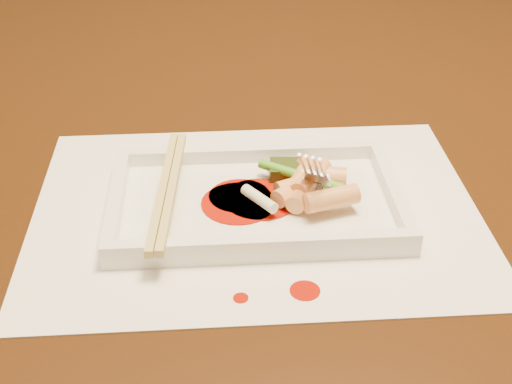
{
  "coord_description": "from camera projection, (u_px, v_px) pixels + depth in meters",
  "views": [
    {
      "loc": [
        0.01,
        -0.7,
        1.12
      ],
      "look_at": [
        0.05,
        -0.17,
        0.77
      ],
      "focal_mm": 50.0,
      "sensor_mm": 36.0,
      "label": 1
    }
  ],
  "objects": [
    {
      "name": "rice_cake_4",
      "position": [
        322.0,
        176.0,
        0.66
      ],
      "size": [
        0.05,
        0.03,
        0.02
      ],
      "primitive_type": "cylinder",
      "rotation": [
        1.57,
        0.0,
        1.39
      ],
      "color": "#FFC077",
      "rests_on": "plate_base"
    },
    {
      "name": "scallion_white",
      "position": [
        259.0,
        199.0,
        0.62
      ],
      "size": [
        0.03,
        0.04,
        0.01
      ],
      "primitive_type": "cylinder",
      "rotation": [
        1.57,
        0.0,
        0.62
      ],
      "color": "#EAEACC",
      "rests_on": "plate_base"
    },
    {
      "name": "plate_rim_right",
      "position": [
        393.0,
        190.0,
        0.64
      ],
      "size": [
        0.01,
        0.14,
        0.01
      ],
      "primitive_type": "cube",
      "color": "white",
      "rests_on": "plate_base"
    },
    {
      "name": "scallion_green",
      "position": [
        300.0,
        176.0,
        0.65
      ],
      "size": [
        0.07,
        0.06,
        0.01
      ],
      "primitive_type": "cylinder",
      "rotation": [
        1.57,
        0.0,
        0.96
      ],
      "color": "#3D8E16",
      "rests_on": "plate_base"
    },
    {
      "name": "placemat",
      "position": [
        256.0,
        209.0,
        0.65
      ],
      "size": [
        0.4,
        0.3,
        0.0
      ],
      "primitive_type": "cube",
      "color": "white",
      "rests_on": "table"
    },
    {
      "name": "rice_cake_7",
      "position": [
        298.0,
        186.0,
        0.64
      ],
      "size": [
        0.05,
        0.03,
        0.02
      ],
      "primitive_type": "cylinder",
      "rotation": [
        1.57,
        0.0,
        1.97
      ],
      "color": "#FFC077",
      "rests_on": "plate_base"
    },
    {
      "name": "plate_rim_far",
      "position": [
        251.0,
        153.0,
        0.7
      ],
      "size": [
        0.26,
        0.01,
        0.01
      ],
      "primitive_type": "cube",
      "color": "white",
      "rests_on": "plate_base"
    },
    {
      "name": "fork",
      "position": [
        335.0,
        116.0,
        0.62
      ],
      "size": [
        0.09,
        0.1,
        0.14
      ],
      "primitive_type": null,
      "color": "silver",
      "rests_on": "plate_base"
    },
    {
      "name": "rice_cake_2",
      "position": [
        311.0,
        178.0,
        0.64
      ],
      "size": [
        0.04,
        0.05,
        0.02
      ],
      "primitive_type": "cylinder",
      "rotation": [
        1.57,
        0.0,
        2.56
      ],
      "color": "#FFC077",
      "rests_on": "plate_base"
    },
    {
      "name": "rice_cake_0",
      "position": [
        302.0,
        194.0,
        0.63
      ],
      "size": [
        0.03,
        0.05,
        0.02
      ],
      "primitive_type": "cylinder",
      "rotation": [
        1.57,
        0.0,
        2.7
      ],
      "color": "#FFC077",
      "rests_on": "plate_base"
    },
    {
      "name": "sauce_blob_2",
      "position": [
        240.0,
        196.0,
        0.65
      ],
      "size": [
        0.06,
        0.06,
        0.0
      ],
      "primitive_type": "cylinder",
      "color": "#A21304",
      "rests_on": "plate_base"
    },
    {
      "name": "chopstick_a",
      "position": [
        163.0,
        188.0,
        0.63
      ],
      "size": [
        0.02,
        0.19,
        0.01
      ],
      "primitive_type": "cube",
      "rotation": [
        0.0,
        0.0,
        -0.08
      ],
      "color": "tan",
      "rests_on": "plate_rim_near"
    },
    {
      "name": "plate_rim_left",
      "position": [
        116.0,
        200.0,
        0.63
      ],
      "size": [
        0.01,
        0.14,
        0.01
      ],
      "primitive_type": "cube",
      "color": "white",
      "rests_on": "plate_base"
    },
    {
      "name": "sauce_blob_1",
      "position": [
        239.0,
        203.0,
        0.64
      ],
      "size": [
        0.07,
        0.07,
        0.0
      ],
      "primitive_type": "cylinder",
      "color": "#A21304",
      "rests_on": "plate_base"
    },
    {
      "name": "rice_cake_5",
      "position": [
        331.0,
        198.0,
        0.61
      ],
      "size": [
        0.05,
        0.03,
        0.02
      ],
      "primitive_type": "cylinder",
      "rotation": [
        1.57,
        0.0,
        1.85
      ],
      "color": "#FFC077",
      "rests_on": "plate_base"
    },
    {
      "name": "plate_base",
      "position": [
        256.0,
        205.0,
        0.64
      ],
      "size": [
        0.26,
        0.16,
        0.01
      ],
      "primitive_type": "cube",
      "color": "white",
      "rests_on": "placemat"
    },
    {
      "name": "rice_cake_1",
      "position": [
        293.0,
        191.0,
        0.64
      ],
      "size": [
        0.04,
        0.04,
        0.02
      ],
      "primitive_type": "cylinder",
      "rotation": [
        1.57,
        0.0,
        2.32
      ],
      "color": "#FFC077",
      "rests_on": "plate_base"
    },
    {
      "name": "chopstick_b",
      "position": [
        172.0,
        188.0,
        0.63
      ],
      "size": [
        0.02,
        0.19,
        0.01
      ],
      "primitive_type": "cube",
      "rotation": [
        0.0,
        0.0,
        -0.08
      ],
      "color": "tan",
      "rests_on": "plate_rim_near"
    },
    {
      "name": "sauce_blob_0",
      "position": [
        260.0,
        199.0,
        0.64
      ],
      "size": [
        0.07,
        0.07,
        0.0
      ],
      "primitive_type": "cylinder",
      "color": "#A21304",
      "rests_on": "plate_base"
    },
    {
      "name": "rice_cake_3",
      "position": [
        300.0,
        183.0,
        0.65
      ],
      "size": [
        0.03,
        0.04,
        0.02
      ],
      "primitive_type": "cylinder",
      "rotation": [
        1.57,
        0.0,
        2.73
      ],
      "color": "#FFC077",
      "rests_on": "plate_base"
    },
    {
      "name": "rice_cake_6",
      "position": [
        313.0,
        172.0,
        0.66
      ],
      "size": [
        0.03,
        0.04,
        0.02
      ],
      "primitive_type": "cylinder",
      "rotation": [
        1.57,
        0.0,
        0.32
      ],
      "color": "#FFC077",
      "rests_on": "plate_base"
    },
    {
      "name": "sauce_splatter_a",
      "position": [
        305.0,
        291.0,
        0.55
      ],
      "size": [
        0.02,
        0.02,
        0.0
      ],
      "primitive_type": "cylinder",
      "color": "#A21304",
      "rests_on": "placemat"
    },
    {
      "name": "table",
      "position": [
        204.0,
        200.0,
        0.84
      ],
      "size": [
        1.4,
        0.9,
        0.75
      ],
      "color": "black",
      "rests_on": "ground"
    },
    {
      "name": "veg_piece",
      "position": [
        290.0,
        170.0,
        0.67
      ],
      "size": [
        0.04,
        0.03,
        0.01
      ],
      "primitive_type": "cube",
      "rotation": [
        0.0,
        0.0,
        -0.08
      ],
      "color": "black",
      "rests_on": "plate_base"
    },
    {
      "name": "sauce_splatter_b",
      "position": [
        241.0,
        298.0,
        0.54
      ],
      "size": [
        0.01,
        0.01,
        0.0
      ],
      "primitive_type": "cylinder",
      "color": "#A21304",
      "rests_on": "placemat"
    },
    {
      "name": "plate_rim_near",
      "position": [
        262.0,
        245.0,
        0.57
      ],
      "size": [
        0.26,
        0.01,
        0.01
      ],
      "primitive_type": "cube",
      "color": "white",
      "rests_on": "plate_base"
    }
  ]
}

